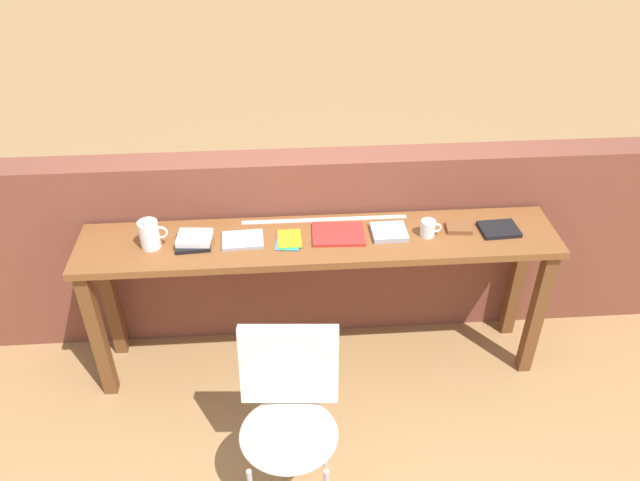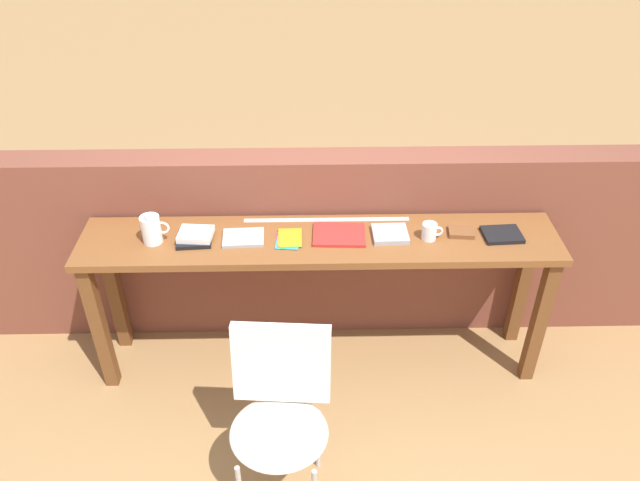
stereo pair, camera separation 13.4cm
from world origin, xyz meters
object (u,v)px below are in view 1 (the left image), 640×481
(pitcher_white, at_px, (150,234))
(mug, at_px, (428,228))
(pamphlet_pile_colourful, at_px, (289,240))
(book_open_centre, at_px, (338,234))
(leather_journal_brown, at_px, (459,228))
(book_repair_rightmost, at_px, (499,229))
(magazine_cycling, at_px, (243,240))
(chair_white_moulded, at_px, (289,411))
(book_stack_leftmost, at_px, (194,240))

(pitcher_white, relative_size, mug, 1.67)
(pamphlet_pile_colourful, distance_m, book_open_centre, 0.26)
(mug, bearing_deg, leather_journal_brown, 12.64)
(book_open_centre, relative_size, mug, 2.46)
(book_open_centre, height_order, book_repair_rightmost, book_repair_rightmost)
(pamphlet_pile_colourful, xyz_separation_m, mug, (0.73, 0.00, 0.04))
(pitcher_white, relative_size, leather_journal_brown, 1.41)
(magazine_cycling, xyz_separation_m, book_repair_rightmost, (1.34, -0.00, 0.00))
(book_open_centre, distance_m, book_repair_rightmost, 0.85)
(magazine_cycling, height_order, pamphlet_pile_colourful, magazine_cycling)
(pamphlet_pile_colourful, xyz_separation_m, book_repair_rightmost, (1.11, 0.01, 0.00))
(pitcher_white, height_order, magazine_cycling, pitcher_white)
(book_open_centre, height_order, mug, mug)
(pitcher_white, relative_size, book_repair_rightmost, 0.93)
(chair_white_moulded, height_order, book_open_centre, book_open_centre)
(mug, height_order, book_repair_rightmost, mug)
(pitcher_white, distance_m, book_repair_rightmost, 1.80)
(chair_white_moulded, xyz_separation_m, pitcher_white, (-0.66, 0.80, 0.43))
(chair_white_moulded, bearing_deg, magazine_cycling, 103.91)
(pamphlet_pile_colourful, height_order, book_repair_rightmost, book_repair_rightmost)
(magazine_cycling, distance_m, book_open_centre, 0.50)
(pamphlet_pile_colourful, bearing_deg, book_open_centre, 7.24)
(chair_white_moulded, relative_size, leather_journal_brown, 6.86)
(pitcher_white, xyz_separation_m, book_stack_leftmost, (0.21, 0.01, -0.05))
(book_open_centre, height_order, leather_journal_brown, leather_journal_brown)
(book_stack_leftmost, relative_size, book_open_centre, 0.71)
(book_stack_leftmost, relative_size, leather_journal_brown, 1.48)
(book_open_centre, distance_m, mug, 0.47)
(book_stack_leftmost, height_order, leather_journal_brown, book_stack_leftmost)
(book_stack_leftmost, height_order, magazine_cycling, book_stack_leftmost)
(book_open_centre, bearing_deg, book_stack_leftmost, -175.48)
(pamphlet_pile_colourful, bearing_deg, pitcher_white, 179.86)
(pamphlet_pile_colourful, height_order, mug, mug)
(mug, bearing_deg, pamphlet_pile_colourful, -179.95)
(pitcher_white, xyz_separation_m, book_repair_rightmost, (1.80, 0.01, -0.07))
(pamphlet_pile_colourful, relative_size, book_repair_rightmost, 0.93)
(chair_white_moulded, height_order, book_repair_rightmost, book_repair_rightmost)
(book_open_centre, bearing_deg, book_repair_rightmost, 1.18)
(book_repair_rightmost, bearing_deg, chair_white_moulded, -147.93)
(book_stack_leftmost, xyz_separation_m, mug, (1.21, -0.01, 0.02))
(pitcher_white, xyz_separation_m, leather_journal_brown, (1.59, 0.04, -0.07))
(magazine_cycling, height_order, book_repair_rightmost, book_repair_rightmost)
(pamphlet_pile_colourful, relative_size, mug, 1.67)
(pitcher_white, bearing_deg, mug, -0.04)
(leather_journal_brown, xyz_separation_m, book_repair_rightmost, (0.21, -0.03, -0.00))
(magazine_cycling, bearing_deg, pitcher_white, 179.03)
(chair_white_moulded, height_order, book_stack_leftmost, book_stack_leftmost)
(book_stack_leftmost, xyz_separation_m, leather_journal_brown, (1.38, 0.03, -0.01))
(pamphlet_pile_colourful, bearing_deg, leather_journal_brown, 2.52)
(chair_white_moulded, height_order, magazine_cycling, magazine_cycling)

